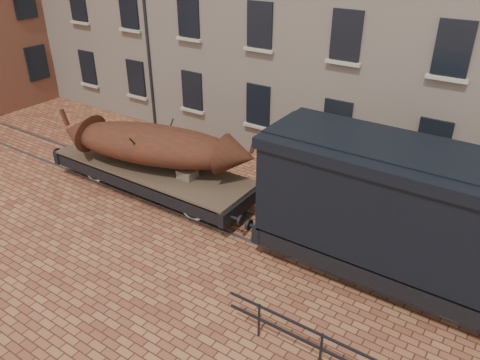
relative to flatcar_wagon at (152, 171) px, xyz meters
The scene contains 5 objects.
ground 4.04m from the flatcar_wagon, ahead, with size 90.00×90.00×0.00m, color brown.
rail_track 4.04m from the flatcar_wagon, ahead, with size 30.00×1.52×0.06m.
flatcar_wagon is the anchor object (origin of this frame).
iron_boat 1.13m from the flatcar_wagon, ahead, with size 7.54×3.65×1.78m.
goods_van 8.69m from the flatcar_wagon, ahead, with size 7.61×2.77×3.93m.
Camera 1 is at (7.15, -10.79, 8.70)m, focal length 35.00 mm.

